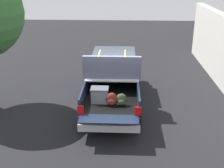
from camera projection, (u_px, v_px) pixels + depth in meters
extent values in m
plane|color=black|center=(113.00, 104.00, 11.71)|extent=(40.00, 40.00, 0.00)
cube|color=#162138|center=(113.00, 90.00, 11.48)|extent=(5.50, 1.92, 0.46)
cube|color=black|center=(111.00, 96.00, 10.28)|extent=(2.80, 1.80, 0.04)
cube|color=#162138|center=(85.00, 90.00, 10.23)|extent=(2.80, 0.06, 0.50)
cube|color=#162138|center=(138.00, 91.00, 10.15)|extent=(2.80, 0.06, 0.50)
cube|color=#162138|center=(113.00, 77.00, 11.46)|extent=(0.06, 1.80, 0.50)
cube|color=#162138|center=(109.00, 119.00, 8.72)|extent=(0.55, 1.80, 0.04)
cube|color=#B2B2B7|center=(112.00, 76.00, 10.81)|extent=(1.25, 1.92, 0.04)
cube|color=#162138|center=(114.00, 67.00, 12.56)|extent=(2.30, 1.92, 0.50)
cube|color=#2D3842|center=(114.00, 57.00, 12.29)|extent=(1.94, 1.76, 0.46)
cube|color=#162138|center=(115.00, 59.00, 13.83)|extent=(0.40, 1.82, 0.38)
cube|color=#B2B2B7|center=(109.00, 127.00, 9.00)|extent=(0.24, 1.92, 0.24)
cube|color=red|center=(80.00, 110.00, 8.94)|extent=(0.06, 0.20, 0.28)
cube|color=red|center=(138.00, 111.00, 8.87)|extent=(0.06, 0.20, 0.28)
cylinder|color=black|center=(95.00, 79.00, 13.22)|extent=(0.82, 0.30, 0.82)
cylinder|color=black|center=(134.00, 79.00, 13.15)|extent=(0.82, 0.30, 0.82)
cylinder|color=black|center=(85.00, 115.00, 9.97)|extent=(0.82, 0.30, 0.82)
cylinder|color=black|center=(136.00, 116.00, 9.90)|extent=(0.82, 0.30, 0.82)
cube|color=slate|center=(100.00, 96.00, 9.73)|extent=(0.40, 0.55, 0.46)
cube|color=#505359|center=(100.00, 89.00, 9.64)|extent=(0.44, 0.59, 0.05)
ellipsoid|color=maroon|center=(112.00, 99.00, 9.49)|extent=(0.20, 0.37, 0.44)
ellipsoid|color=maroon|center=(111.00, 102.00, 9.41)|extent=(0.09, 0.26, 0.20)
ellipsoid|color=#384728|center=(121.00, 99.00, 9.50)|extent=(0.20, 0.36, 0.41)
ellipsoid|color=#384728|center=(121.00, 103.00, 9.43)|extent=(0.09, 0.25, 0.18)
cube|color=#4C5166|center=(112.00, 70.00, 10.73)|extent=(0.82, 2.07, 0.42)
cube|color=#4C5166|center=(112.00, 62.00, 10.27)|extent=(0.16, 2.07, 0.40)
cube|color=#4C5166|center=(87.00, 61.00, 10.69)|extent=(0.58, 0.20, 0.22)
cube|color=#4C5166|center=(138.00, 61.00, 10.61)|extent=(0.58, 0.20, 0.22)
cube|color=yellow|center=(99.00, 53.00, 10.51)|extent=(0.92, 0.03, 0.02)
cube|color=yellow|center=(125.00, 54.00, 10.48)|extent=(0.92, 0.03, 0.02)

